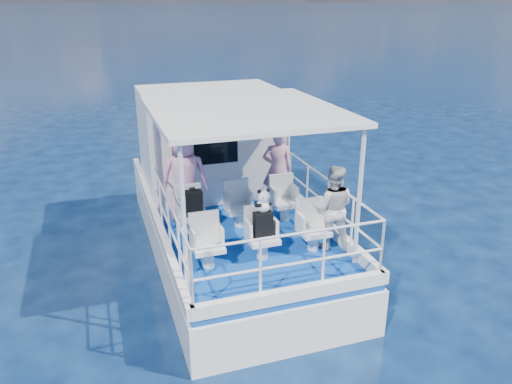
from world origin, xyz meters
TOP-DOWN VIEW (x-y plane):
  - ground at (0.00, 0.00)m, footprint 2000.00×2000.00m
  - hull at (0.00, 1.00)m, footprint 3.00×7.00m
  - deck at (0.00, 1.00)m, footprint 2.90×6.90m
  - cabin at (0.00, 2.30)m, footprint 2.85×2.00m
  - canopy at (0.00, -0.20)m, footprint 3.00×3.20m
  - canopy_posts at (0.00, -0.25)m, footprint 2.77×2.97m
  - railings at (0.00, -0.58)m, footprint 2.84×3.59m
  - seat_port_fwd at (-0.90, 0.20)m, footprint 0.48×0.46m
  - seat_center_fwd at (0.00, 0.20)m, footprint 0.48×0.46m
  - seat_stbd_fwd at (0.90, 0.20)m, footprint 0.48×0.46m
  - seat_port_aft at (-0.90, -1.10)m, footprint 0.48×0.46m
  - seat_center_aft at (0.00, -1.10)m, footprint 0.48×0.46m
  - seat_stbd_aft at (0.90, -1.10)m, footprint 0.48×0.46m
  - passenger_port_fwd at (-0.87, 0.76)m, footprint 0.75×0.62m
  - passenger_stbd_fwd at (0.96, 0.79)m, footprint 0.67×0.52m
  - passenger_stbd_aft at (1.22, -1.11)m, footprint 0.88×0.81m
  - backpack_port at (-0.88, 0.12)m, footprint 0.34×0.19m
  - backpack_center at (-0.01, -1.14)m, footprint 0.29×0.16m
  - compact_camera at (-0.87, 0.12)m, footprint 0.10×0.06m
  - panda at (0.01, -1.11)m, footprint 0.24×0.20m

SIDE VIEW (x-z plane):
  - ground at x=0.00m, z-range 0.00..0.00m
  - hull at x=0.00m, z-range -0.80..0.80m
  - deck at x=0.00m, z-range 0.80..0.90m
  - seat_port_fwd at x=-0.90m, z-range 0.90..1.28m
  - seat_center_fwd at x=0.00m, z-range 0.90..1.28m
  - seat_stbd_fwd at x=0.90m, z-range 0.90..1.28m
  - seat_port_aft at x=-0.90m, z-range 0.90..1.28m
  - seat_center_aft at x=0.00m, z-range 0.90..1.28m
  - seat_stbd_aft at x=0.90m, z-range 0.90..1.28m
  - railings at x=0.00m, z-range 0.90..1.90m
  - backpack_center at x=-0.01m, z-range 1.28..1.72m
  - backpack_port at x=-0.88m, z-range 1.28..1.73m
  - passenger_stbd_aft at x=1.22m, z-range 0.90..2.35m
  - passenger_stbd_fwd at x=0.96m, z-range 0.90..2.54m
  - compact_camera at x=-0.87m, z-range 1.73..1.79m
  - passenger_port_fwd at x=-0.87m, z-range 0.90..2.65m
  - panda at x=0.01m, z-range 1.72..2.09m
  - cabin at x=0.00m, z-range 0.90..3.10m
  - canopy_posts at x=0.00m, z-range 0.90..3.10m
  - canopy at x=0.00m, z-range 3.10..3.18m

